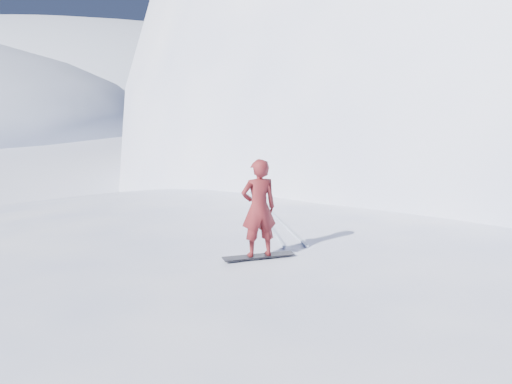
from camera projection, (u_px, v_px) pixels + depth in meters
near_ridge at (333, 327)px, 13.65m from camera, size 36.00×28.00×4.80m
peak_shoulder at (440, 190)px, 30.76m from camera, size 28.00×24.00×18.00m
far_ridge_c at (38, 109)px, 116.42m from camera, size 140.00×90.00×36.00m
wind_bumps at (271, 345)px, 12.71m from camera, size 16.00×14.40×1.00m
snowboard at (259, 256)px, 11.19m from camera, size 1.45×0.61×0.02m
snowboarder at (259, 208)px, 11.01m from camera, size 0.79×0.62×1.91m
board_tracks at (267, 213)px, 14.74m from camera, size 1.14×5.98×0.04m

